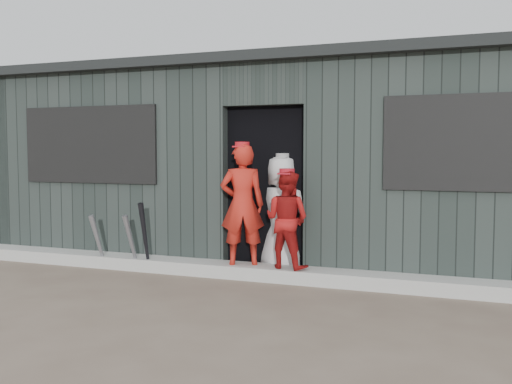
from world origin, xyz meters
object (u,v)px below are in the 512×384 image
at_px(player_red_left, 242,205).
at_px(bat_mid, 131,243).
at_px(bat_right, 145,237).
at_px(dugout, 298,164).
at_px(bat_left, 98,241).
at_px(player_grey_back, 283,215).
at_px(player_red_right, 287,220).

bearing_deg(player_red_left, bat_mid, -15.31).
distance_m(bat_right, dugout, 2.46).
xyz_separation_m(bat_left, player_grey_back, (2.24, 0.53, 0.36)).
xyz_separation_m(bat_right, dugout, (1.37, 1.85, 0.86)).
xyz_separation_m(bat_left, player_red_right, (2.41, 0.17, 0.36)).
distance_m(bat_mid, player_red_right, 1.96).
height_order(bat_mid, player_grey_back, player_grey_back).
bearing_deg(dugout, bat_left, -137.69).
bearing_deg(player_red_left, dugout, -119.08).
distance_m(player_red_right, dugout, 1.82).
distance_m(player_red_left, player_grey_back, 0.53).
height_order(bat_mid, dugout, dugout).
height_order(bat_left, dugout, dugout).
height_order(player_red_right, dugout, dugout).
bearing_deg(player_red_left, bat_left, -17.22).
distance_m(player_red_right, player_grey_back, 0.39).
height_order(bat_left, player_red_right, player_red_right).
relative_size(player_red_left, player_grey_back, 0.99).
relative_size(bat_left, player_red_left, 0.50).
distance_m(player_red_left, dugout, 1.74).
relative_size(player_red_right, player_grey_back, 0.77).
bearing_deg(bat_right, dugout, 53.50).
relative_size(bat_mid, player_grey_back, 0.51).
xyz_separation_m(bat_mid, bat_right, (0.19, 0.00, 0.08)).
relative_size(bat_mid, bat_right, 0.83).
bearing_deg(player_red_right, player_red_left, 11.13).
xyz_separation_m(bat_mid, dugout, (1.56, 1.86, 0.94)).
distance_m(bat_mid, bat_right, 0.20).
xyz_separation_m(player_red_right, dugout, (-0.36, 1.69, 0.59)).
xyz_separation_m(bat_left, bat_right, (0.67, 0.00, 0.09)).
bearing_deg(player_grey_back, dugout, -67.62).
height_order(bat_right, player_red_left, player_red_left).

